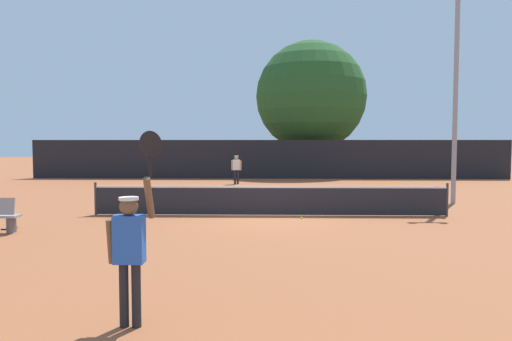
% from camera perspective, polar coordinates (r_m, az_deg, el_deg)
% --- Properties ---
extents(ground_plane, '(120.00, 120.00, 0.00)m').
position_cam_1_polar(ground_plane, '(15.62, 1.64, -5.38)').
color(ground_plane, '#9E5633').
extents(tennis_net, '(11.51, 0.08, 1.07)m').
position_cam_1_polar(tennis_net, '(15.55, 1.65, -3.51)').
color(tennis_net, '#232328').
rests_on(tennis_net, ground).
extents(perimeter_fence, '(31.25, 0.12, 2.53)m').
position_cam_1_polar(perimeter_fence, '(31.22, 1.55, 1.34)').
color(perimeter_fence, black).
rests_on(perimeter_fence, ground).
extents(player_serving, '(0.67, 0.40, 2.54)m').
position_cam_1_polar(player_serving, '(6.38, -14.76, -8.14)').
color(player_serving, blue).
rests_on(player_serving, ground).
extents(player_receiving, '(0.57, 0.24, 1.62)m').
position_cam_1_polar(player_receiving, '(27.13, -2.35, 0.45)').
color(player_receiving, white).
rests_on(player_receiving, ground).
extents(tennis_ball, '(0.07, 0.07, 0.07)m').
position_cam_1_polar(tennis_ball, '(14.97, 5.45, -5.65)').
color(tennis_ball, '#CCE033').
rests_on(tennis_ball, ground).
extents(spare_racket, '(0.28, 0.52, 0.04)m').
position_cam_1_polar(spare_racket, '(14.96, -27.13, -6.07)').
color(spare_racket, black).
rests_on(spare_racket, ground).
extents(light_pole, '(1.18, 0.28, 8.68)m').
position_cam_1_polar(light_pole, '(20.19, 22.77, 10.33)').
color(light_pole, gray).
rests_on(light_pole, ground).
extents(large_tree, '(8.07, 8.07, 9.78)m').
position_cam_1_polar(large_tree, '(35.72, 6.58, 8.77)').
color(large_tree, brown).
rests_on(large_tree, ground).
extents(parked_car_near, '(1.92, 4.21, 1.69)m').
position_cam_1_polar(parked_car_near, '(39.01, -2.09, 1.03)').
color(parked_car_near, red).
rests_on(parked_car_near, ground).
extents(parked_car_mid, '(2.22, 4.33, 1.69)m').
position_cam_1_polar(parked_car_mid, '(37.89, 11.13, 0.90)').
color(parked_car_mid, red).
rests_on(parked_car_mid, ground).
extents(parked_car_far, '(2.23, 4.34, 1.69)m').
position_cam_1_polar(parked_car_far, '(40.50, 16.09, 0.99)').
color(parked_car_far, red).
rests_on(parked_car_far, ground).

